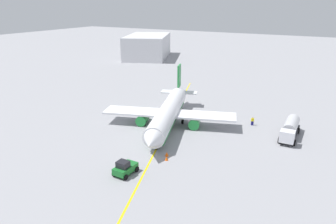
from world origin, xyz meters
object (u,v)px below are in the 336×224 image
fuel_tanker (290,128)px  pushback_tug (125,168)px  airplane (168,113)px  refueling_worker (252,121)px  safety_cone_wingtip (167,154)px  safety_cone_nose (167,158)px

fuel_tanker → pushback_tug: fuel_tanker is taller
fuel_tanker → airplane: bearing=-75.5°
refueling_worker → safety_cone_wingtip: refueling_worker is taller
airplane → pushback_tug: size_ratio=8.77×
fuel_tanker → safety_cone_wingtip: 23.45m
airplane → safety_cone_wingtip: bearing=28.1°
pushback_tug → refueling_worker: (-27.92, 10.53, -0.19)m
airplane → refueling_worker: 16.77m
pushback_tug → airplane: bearing=-168.7°
pushback_tug → refueling_worker: 29.84m
fuel_tanker → safety_cone_nose: size_ratio=16.14×
safety_cone_nose → pushback_tug: bearing=-24.9°
fuel_tanker → refueling_worker: (-2.69, -7.52, -0.90)m
airplane → refueling_worker: size_ratio=18.71×
airplane → fuel_tanker: airplane is taller
safety_cone_wingtip → airplane: bearing=-151.9°
pushback_tug → safety_cone_wingtip: 8.23m
airplane → safety_cone_nose: (12.99, 6.95, -2.34)m
airplane → safety_cone_wingtip: (11.72, 6.26, -2.31)m
refueling_worker → safety_cone_nose: size_ratio=2.77×
fuel_tanker → safety_cone_nose: (18.65, -15.00, -1.41)m
safety_cone_wingtip → refueling_worker: bearing=157.9°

